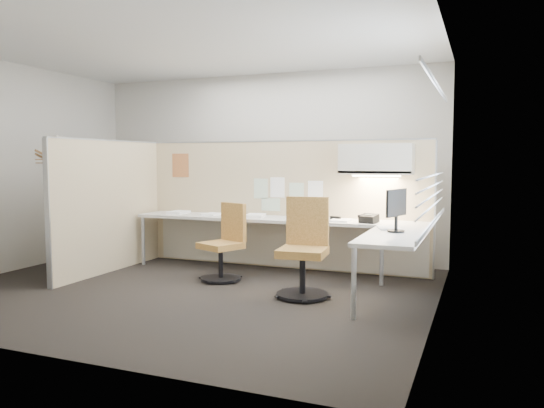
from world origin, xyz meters
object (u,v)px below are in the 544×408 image
at_px(chair_left, 225,245).
at_px(phone, 368,219).
at_px(desk, 296,230).
at_px(chair_right, 304,251).
at_px(monitor, 396,208).

bearing_deg(chair_left, phone, 42.13).
xyz_separation_m(desk, chair_right, (0.41, -0.92, -0.10)).
relative_size(chair_right, monitor, 2.35).
distance_m(chair_left, chair_right, 1.23).
relative_size(chair_right, phone, 4.26).
xyz_separation_m(chair_left, chair_right, (1.17, -0.38, 0.06)).
bearing_deg(phone, desk, -162.76).
bearing_deg(chair_left, desk, 58.82).
bearing_deg(desk, monitor, -27.11).
distance_m(monitor, phone, 0.88).
xyz_separation_m(desk, chair_left, (-0.75, -0.54, -0.16)).
bearing_deg(chair_right, desk, 108.66).
distance_m(chair_right, phone, 1.11).
xyz_separation_m(chair_left, phone, (1.68, 0.57, 0.34)).
relative_size(chair_left, phone, 3.76).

